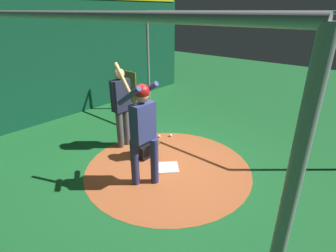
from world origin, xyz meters
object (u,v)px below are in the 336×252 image
object	(u,v)px
baseball_0	(171,135)
baseball_1	(159,136)
batter	(143,125)
home_plate	(168,167)
bat_rack	(128,86)
catcher	(144,141)
umpire	(121,104)

from	to	relation	value
baseball_0	baseball_1	distance (m)	0.30
batter	baseball_0	distance (m)	2.35
home_plate	batter	size ratio (longest dim) A/B	0.19
home_plate	baseball_0	bearing A→B (deg)	128.11
bat_rack	baseball_1	bearing A→B (deg)	-28.39
home_plate	catcher	size ratio (longest dim) A/B	0.43
catcher	bat_rack	world-z (taller)	bat_rack
home_plate	catcher	xyz separation A→B (m)	(-0.71, 0.03, 0.37)
umpire	baseball_0	distance (m)	1.59
batter	baseball_0	xyz separation A→B (m)	(-0.91, 1.84, -1.14)
catcher	bat_rack	xyz separation A→B (m)	(-3.45, 2.55, 0.11)
bat_rack	home_plate	bearing A→B (deg)	-31.80
catcher	umpire	distance (m)	1.01
catcher	umpire	size ratio (longest dim) A/B	0.52
batter	bat_rack	world-z (taller)	batter
batter	umpire	distance (m)	1.64
home_plate	batter	distance (m)	1.35
batter	home_plate	bearing A→B (deg)	89.97
batter	baseball_1	bearing A→B (deg)	124.55
batter	baseball_1	size ratio (longest dim) A/B	30.21
bat_rack	baseball_0	size ratio (longest dim) A/B	14.20
catcher	baseball_1	xyz separation A→B (m)	(-0.40, 0.90, -0.34)
home_plate	batter	xyz separation A→B (m)	(-0.00, -0.67, 1.17)
umpire	baseball_0	xyz separation A→B (m)	(0.55, 1.10, -1.02)
batter	catcher	bearing A→B (deg)	135.15
umpire	home_plate	bearing A→B (deg)	-2.63
batter	catcher	distance (m)	1.28
bat_rack	baseball_1	world-z (taller)	bat_rack
batter	baseball_0	size ratio (longest dim) A/B	30.21
bat_rack	baseball_1	size ratio (longest dim) A/B	14.20
batter	umpire	size ratio (longest dim) A/B	1.20
batter	baseball_0	bearing A→B (deg)	116.40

